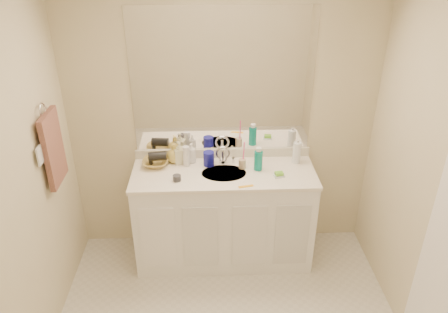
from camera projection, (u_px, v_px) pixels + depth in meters
wall_back at (222, 123)px, 3.70m from camera, size 2.60×0.02×2.40m
wall_left at (5, 218)px, 2.50m from camera, size 0.02×2.60×2.40m
wall_right at (448, 207)px, 2.60m from camera, size 0.02×2.60×2.40m
vanity_cabinet at (224, 217)px, 3.82m from camera, size 1.50×0.55×0.85m
countertop at (224, 173)px, 3.61m from camera, size 1.52×0.57×0.03m
backsplash at (223, 153)px, 3.82m from camera, size 1.52×0.03×0.08m
sink_basin at (224, 174)px, 3.59m from camera, size 0.37×0.37×0.02m
faucet at (223, 157)px, 3.72m from camera, size 0.02×0.02×0.11m
mirror at (222, 82)px, 3.52m from camera, size 1.48×0.01×1.20m
blue_mug at (209, 159)px, 3.68m from camera, size 0.11×0.11×0.12m
tan_cup at (242, 164)px, 3.64m from camera, size 0.06×0.06×0.08m
toothbrush at (244, 152)px, 3.59m from camera, size 0.02×0.04×0.20m
mouthwash_bottle at (258, 161)px, 3.60m from camera, size 0.09×0.09×0.17m
clear_pump_bottle at (297, 153)px, 3.71m from camera, size 0.08×0.08×0.19m
soap_dish at (279, 176)px, 3.54m from camera, size 0.09×0.08×0.01m
green_soap at (279, 174)px, 3.53m from camera, size 0.07×0.06×0.02m
orange_comb at (246, 186)px, 3.40m from camera, size 0.12×0.05×0.00m
dark_jar at (177, 178)px, 3.47m from camera, size 0.08×0.08×0.05m
extra_white_bottle at (186, 156)px, 3.66m from camera, size 0.06×0.06×0.18m
soap_bottle_white at (192, 153)px, 3.71m from camera, size 0.09×0.09×0.18m
soap_bottle_cream at (179, 152)px, 3.70m from camera, size 0.11×0.11×0.19m
soap_bottle_yellow at (174, 153)px, 3.72m from camera, size 0.17×0.17×0.17m
wicker_basket at (156, 163)px, 3.69m from camera, size 0.22×0.22×0.05m
hair_dryer at (157, 156)px, 3.66m from camera, size 0.16×0.09×0.07m
towel_ring at (42, 110)px, 3.02m from camera, size 0.01×0.11×0.11m
hand_towel at (53, 149)px, 3.17m from camera, size 0.04×0.32×0.55m
switch_plate at (40, 155)px, 2.97m from camera, size 0.01×0.08×0.13m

